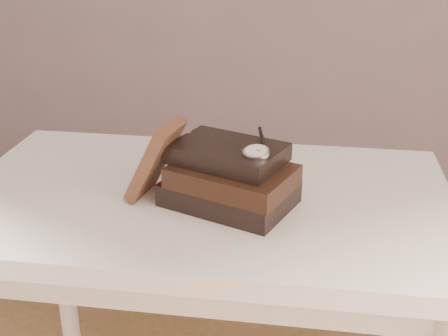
# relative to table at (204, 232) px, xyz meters

# --- Properties ---
(table) EXTENTS (1.00, 0.60, 0.75)m
(table) POSITION_rel_table_xyz_m (0.00, 0.00, 0.00)
(table) COLOR white
(table) RESTS_ON ground
(book_stack) EXTENTS (0.28, 0.24, 0.12)m
(book_stack) POSITION_rel_table_xyz_m (0.06, -0.04, 0.15)
(book_stack) COLOR black
(book_stack) RESTS_ON table
(journal) EXTENTS (0.12, 0.12, 0.16)m
(journal) POSITION_rel_table_xyz_m (-0.09, -0.03, 0.17)
(journal) COLOR #402618
(journal) RESTS_ON table
(pocket_watch) EXTENTS (0.06, 0.16, 0.02)m
(pocket_watch) POSITION_rel_table_xyz_m (0.11, -0.07, 0.22)
(pocket_watch) COLOR silver
(pocket_watch) RESTS_ON book_stack
(eyeglasses) EXTENTS (0.13, 0.14, 0.05)m
(eyeglasses) POSITION_rel_table_xyz_m (0.01, 0.06, 0.16)
(eyeglasses) COLOR silver
(eyeglasses) RESTS_ON book_stack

